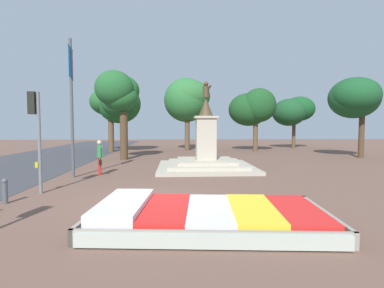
{
  "coord_description": "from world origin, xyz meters",
  "views": [
    {
      "loc": [
        0.65,
        -9.55,
        2.48
      ],
      "look_at": [
        1.34,
        3.48,
        1.67
      ],
      "focal_mm": 28.0,
      "sensor_mm": 36.0,
      "label": 1
    }
  ],
  "objects_px": {
    "traffic_light_mid_block": "(36,124)",
    "kerb_bollard_north": "(5,190)",
    "banner_pole": "(72,101)",
    "pedestrian_with_handbag": "(100,155)",
    "statue_monument": "(206,156)",
    "flower_planter": "(205,216)"
  },
  "relations": [
    {
      "from": "traffic_light_mid_block",
      "to": "kerb_bollard_north",
      "type": "height_order",
      "value": "traffic_light_mid_block"
    },
    {
      "from": "banner_pole",
      "to": "pedestrian_with_handbag",
      "type": "relative_size",
      "value": 3.76
    },
    {
      "from": "traffic_light_mid_block",
      "to": "pedestrian_with_handbag",
      "type": "xyz_separation_m",
      "value": [
        1.2,
        4.11,
        -1.55
      ]
    },
    {
      "from": "banner_pole",
      "to": "kerb_bollard_north",
      "type": "height_order",
      "value": "banner_pole"
    },
    {
      "from": "traffic_light_mid_block",
      "to": "banner_pole",
      "type": "bearing_deg",
      "value": 87.83
    },
    {
      "from": "traffic_light_mid_block",
      "to": "banner_pole",
      "type": "relative_size",
      "value": 0.56
    },
    {
      "from": "statue_monument",
      "to": "pedestrian_with_handbag",
      "type": "bearing_deg",
      "value": -161.87
    },
    {
      "from": "pedestrian_with_handbag",
      "to": "kerb_bollard_north",
      "type": "relative_size",
      "value": 2.15
    },
    {
      "from": "banner_pole",
      "to": "statue_monument",
      "type": "bearing_deg",
      "value": 20.98
    },
    {
      "from": "flower_planter",
      "to": "banner_pole",
      "type": "relative_size",
      "value": 0.93
    },
    {
      "from": "traffic_light_mid_block",
      "to": "kerb_bollard_north",
      "type": "xyz_separation_m",
      "value": [
        -0.37,
        -1.41,
        -2.1
      ]
    },
    {
      "from": "flower_planter",
      "to": "pedestrian_with_handbag",
      "type": "xyz_separation_m",
      "value": [
        -4.55,
        7.84,
        0.76
      ]
    },
    {
      "from": "kerb_bollard_north",
      "to": "banner_pole",
      "type": "bearing_deg",
      "value": 84.01
    },
    {
      "from": "traffic_light_mid_block",
      "to": "kerb_bollard_north",
      "type": "relative_size",
      "value": 4.56
    },
    {
      "from": "flower_planter",
      "to": "traffic_light_mid_block",
      "type": "xyz_separation_m",
      "value": [
        -5.75,
        3.73,
        2.31
      ]
    },
    {
      "from": "banner_pole",
      "to": "kerb_bollard_north",
      "type": "xyz_separation_m",
      "value": [
        -0.5,
        -4.8,
        -3.19
      ]
    },
    {
      "from": "statue_monument",
      "to": "traffic_light_mid_block",
      "type": "height_order",
      "value": "statue_monument"
    },
    {
      "from": "statue_monument",
      "to": "banner_pole",
      "type": "xyz_separation_m",
      "value": [
        -6.6,
        -2.53,
        2.87
      ]
    },
    {
      "from": "flower_planter",
      "to": "banner_pole",
      "type": "xyz_separation_m",
      "value": [
        -5.62,
        7.12,
        3.39
      ]
    },
    {
      "from": "kerb_bollard_north",
      "to": "flower_planter",
      "type": "bearing_deg",
      "value": -20.78
    },
    {
      "from": "traffic_light_mid_block",
      "to": "flower_planter",
      "type": "bearing_deg",
      "value": -32.99
    },
    {
      "from": "banner_pole",
      "to": "pedestrian_with_handbag",
      "type": "xyz_separation_m",
      "value": [
        1.07,
        0.72,
        -2.64
      ]
    }
  ]
}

